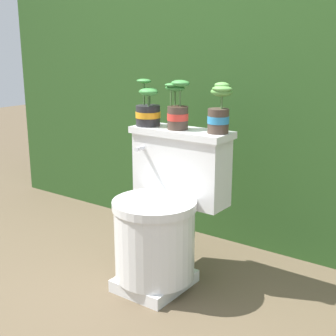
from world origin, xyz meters
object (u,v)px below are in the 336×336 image
(potted_plant_left, at_px, (148,110))
(potted_plant_middle, at_px, (219,111))
(toilet, at_px, (163,217))
(potted_plant_midleft, at_px, (178,109))

(potted_plant_left, height_order, potted_plant_middle, same)
(potted_plant_middle, bearing_deg, potted_plant_left, -175.00)
(toilet, distance_m, potted_plant_middle, 0.53)
(toilet, height_order, potted_plant_left, potted_plant_left)
(potted_plant_midleft, height_order, potted_plant_middle, potted_plant_midleft)
(potted_plant_left, bearing_deg, toilet, -33.78)
(toilet, bearing_deg, potted_plant_midleft, 95.11)
(toilet, distance_m, potted_plant_left, 0.50)
(toilet, xyz_separation_m, potted_plant_midleft, (-0.01, 0.12, 0.47))
(toilet, distance_m, potted_plant_midleft, 0.48)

